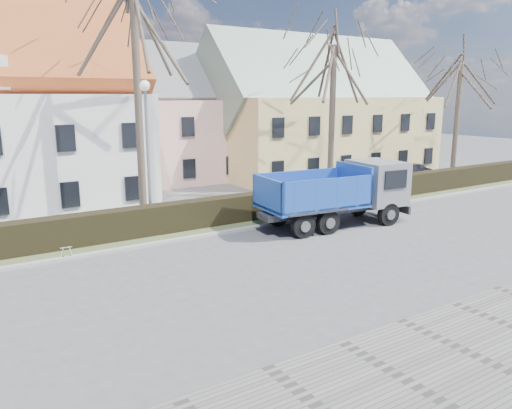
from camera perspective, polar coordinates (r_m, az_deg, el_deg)
ground at (r=18.83m, az=2.29°, el=-6.66°), size 120.00×120.00×0.00m
sidewalk_near at (r=13.37m, az=24.56°, el=-15.95°), size 80.00×5.00×0.08m
curb_far at (r=22.56m, az=-4.43°, el=-3.29°), size 80.00×0.30×0.12m
grass_strip at (r=23.94m, az=-6.25°, el=-2.44°), size 80.00×3.00×0.10m
hedge at (r=23.62m, az=-6.07°, el=-1.13°), size 60.00×0.90×1.30m
building_pink at (r=37.44m, az=-10.44°, el=8.90°), size 10.80×8.80×8.00m
building_yellow at (r=41.09m, az=7.11°, el=9.64°), size 18.80×10.80×8.50m
tree_1 at (r=24.49m, az=-13.37°, el=12.49°), size 9.20×9.20×12.65m
tree_2 at (r=30.69m, az=8.72°, el=11.04°), size 8.00×8.00×11.00m
tree_3 at (r=39.65m, az=22.06°, el=10.17°), size 7.60×7.60×10.45m
dump_truck at (r=23.87m, az=8.44°, el=1.12°), size 7.93×3.62×3.07m
streetlight at (r=23.17m, az=-12.23°, el=5.40°), size 0.54×0.54×6.87m
cart_frame at (r=20.43m, az=-21.33°, el=-5.18°), size 0.63×0.41×0.55m
parked_car_b at (r=39.99m, az=17.75°, el=3.74°), size 4.03×2.39×1.09m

